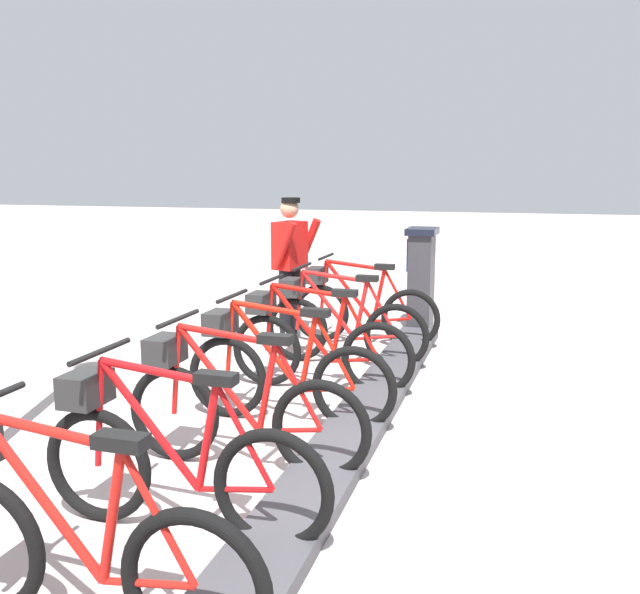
{
  "coord_description": "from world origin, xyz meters",
  "views": [
    {
      "loc": [
        -1.17,
        4.22,
        1.96
      ],
      "look_at": [
        0.5,
        -1.37,
        0.9
      ],
      "focal_mm": 38.81,
      "sensor_mm": 36.0,
      "label": 1
    }
  ],
  "objects": [
    {
      "name": "ground_plane",
      "position": [
        0.0,
        0.0,
        0.0
      ],
      "size": [
        60.0,
        60.0,
        0.0
      ],
      "primitive_type": "plane",
      "color": "#C0B0AB"
    },
    {
      "name": "dock_rail_base",
      "position": [
        0.0,
        0.0,
        0.05
      ],
      "size": [
        0.44,
        7.86,
        0.1
      ],
      "primitive_type": "cube",
      "color": "#47474C",
      "rests_on": "ground"
    },
    {
      "name": "payment_kiosk",
      "position": [
        0.05,
        -4.25,
        0.67
      ],
      "size": [
        0.36,
        0.52,
        1.28
      ],
      "color": "#38383D",
      "rests_on": "ground"
    },
    {
      "name": "bike_docked_0",
      "position": [
        0.63,
        -3.33,
        0.43
      ],
      "size": [
        1.72,
        0.54,
        1.02
      ],
      "color": "black",
      "rests_on": "ground"
    },
    {
      "name": "bike_docked_1",
      "position": [
        0.63,
        -2.45,
        0.43
      ],
      "size": [
        1.72,
        0.54,
        1.02
      ],
      "color": "black",
      "rests_on": "ground"
    },
    {
      "name": "bike_docked_2",
      "position": [
        0.63,
        -1.57,
        0.43
      ],
      "size": [
        1.72,
        0.54,
        1.02
      ],
      "color": "black",
      "rests_on": "ground"
    },
    {
      "name": "bike_docked_3",
      "position": [
        0.63,
        -0.68,
        0.43
      ],
      "size": [
        1.72,
        0.54,
        1.02
      ],
      "color": "black",
      "rests_on": "ground"
    },
    {
      "name": "bike_docked_4",
      "position": [
        0.63,
        0.2,
        0.43
      ],
      "size": [
        1.72,
        0.54,
        1.02
      ],
      "color": "black",
      "rests_on": "ground"
    },
    {
      "name": "bike_docked_5",
      "position": [
        0.63,
        1.08,
        0.43
      ],
      "size": [
        1.72,
        0.54,
        1.02
      ],
      "color": "black",
      "rests_on": "ground"
    },
    {
      "name": "bike_docked_6",
      "position": [
        0.63,
        1.97,
        0.43
      ],
      "size": [
        1.72,
        0.54,
        1.02
      ],
      "color": "black",
      "rests_on": "ground"
    },
    {
      "name": "worker_near_rack",
      "position": [
        1.5,
        -3.49,
        0.91
      ],
      "size": [
        0.57,
        0.69,
        1.66
      ],
      "color": "white",
      "rests_on": "ground"
    }
  ]
}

